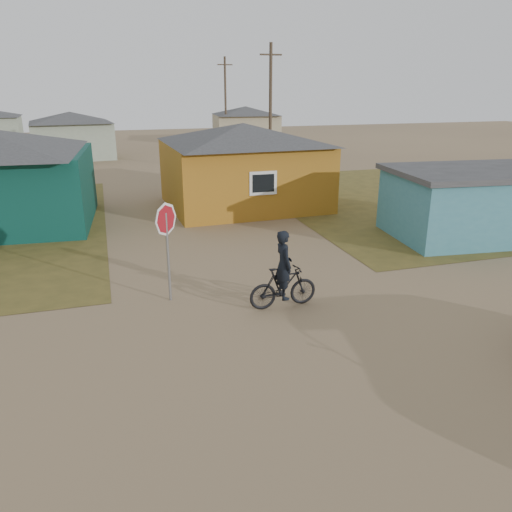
{
  "coord_description": "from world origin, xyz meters",
  "views": [
    {
      "loc": [
        -3.86,
        -8.83,
        5.54
      ],
      "look_at": [
        -0.25,
        3.0,
        1.3
      ],
      "focal_mm": 35.0,
      "sensor_mm": 36.0,
      "label": 1
    }
  ],
  "objects": [
    {
      "name": "ground",
      "position": [
        0.0,
        0.0,
        0.0
      ],
      "size": [
        120.0,
        120.0,
        0.0
      ],
      "primitive_type": "plane",
      "color": "#89704F"
    },
    {
      "name": "grass_ne",
      "position": [
        14.0,
        13.0,
        0.01
      ],
      "size": [
        20.0,
        18.0,
        0.0
      ],
      "primitive_type": "cube",
      "color": "brown",
      "rests_on": "ground"
    },
    {
      "name": "house_yellow",
      "position": [
        2.5,
        14.0,
        2.0
      ],
      "size": [
        7.72,
        6.76,
        3.9
      ],
      "color": "#A06618",
      "rests_on": "ground"
    },
    {
      "name": "shed_turquoise",
      "position": [
        9.5,
        6.5,
        1.31
      ],
      "size": [
        6.71,
        4.93,
        2.6
      ],
      "color": "teal",
      "rests_on": "ground"
    },
    {
      "name": "house_pale_west",
      "position": [
        -6.0,
        34.0,
        1.86
      ],
      "size": [
        7.04,
        6.15,
        3.6
      ],
      "color": "gray",
      "rests_on": "ground"
    },
    {
      "name": "house_beige_east",
      "position": [
        10.0,
        40.0,
        1.86
      ],
      "size": [
        6.95,
        6.05,
        3.6
      ],
      "color": "tan",
      "rests_on": "ground"
    },
    {
      "name": "utility_pole_near",
      "position": [
        6.5,
        22.0,
        4.14
      ],
      "size": [
        1.4,
        0.2,
        8.0
      ],
      "color": "#46372A",
      "rests_on": "ground"
    },
    {
      "name": "utility_pole_far",
      "position": [
        7.5,
        38.0,
        4.14
      ],
      "size": [
        1.4,
        0.2,
        8.0
      ],
      "color": "#46372A",
      "rests_on": "ground"
    },
    {
      "name": "stop_sign",
      "position": [
        -2.44,
        3.78,
        1.97
      ],
      "size": [
        0.83,
        0.39,
        2.71
      ],
      "color": "gray",
      "rests_on": "ground"
    },
    {
      "name": "cyclist",
      "position": [
        0.34,
        2.48,
        0.76
      ],
      "size": [
        1.86,
        0.68,
        2.09
      ],
      "color": "black",
      "rests_on": "ground"
    }
  ]
}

